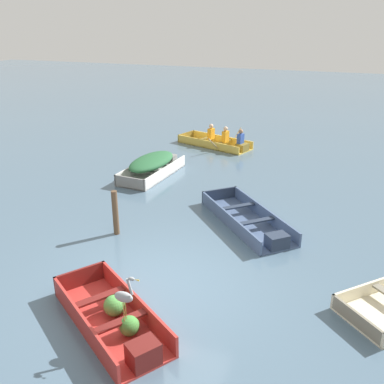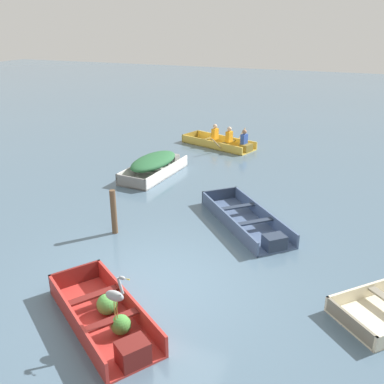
{
  "view_description": "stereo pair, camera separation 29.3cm",
  "coord_description": "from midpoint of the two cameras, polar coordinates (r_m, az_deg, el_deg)",
  "views": [
    {
      "loc": [
        3.14,
        -6.46,
        4.88
      ],
      "look_at": [
        -0.85,
        4.02,
        0.35
      ],
      "focal_mm": 40.0,
      "sensor_mm": 36.0,
      "label": 1
    },
    {
      "loc": [
        3.42,
        -6.36,
        4.88
      ],
      "look_at": [
        -0.85,
        4.02,
        0.35
      ],
      "focal_mm": 40.0,
      "sensor_mm": 36.0,
      "label": 2
    }
  ],
  "objects": [
    {
      "name": "ground_plane",
      "position": [
        8.7,
        -4.01,
        -12.2
      ],
      "size": [
        80.0,
        80.0,
        0.0
      ],
      "primitive_type": "plane",
      "color": "slate"
    },
    {
      "name": "rowboat_yellow_with_crew",
      "position": [
        17.75,
        4.58,
        6.65
      ],
      "size": [
        3.28,
        2.27,
        0.89
      ],
      "color": "#E5BC47",
      "rests_on": "ground"
    },
    {
      "name": "dinghy_red_foreground",
      "position": [
        7.7,
        -10.09,
        -16.21
      ],
      "size": [
        2.82,
        2.37,
        0.42
      ],
      "color": "#AD2D28",
      "rests_on": "ground"
    },
    {
      "name": "skiff_white_far_moored",
      "position": [
        14.41,
        -4.47,
        3.81
      ],
      "size": [
        1.3,
        2.87,
        0.69
      ],
      "color": "white",
      "rests_on": "ground"
    },
    {
      "name": "skiff_slate_blue_near_moored",
      "position": [
        10.98,
        8.19,
        -3.95
      ],
      "size": [
        3.0,
        3.1,
        0.36
      ],
      "color": "#475B7F",
      "rests_on": "ground"
    },
    {
      "name": "heron_on_dinghy",
      "position": [
        6.96,
        -8.97,
        -13.38
      ],
      "size": [
        0.45,
        0.14,
        0.84
      ],
      "color": "olive",
      "rests_on": "dinghy_red_foreground"
    },
    {
      "name": "mooring_post",
      "position": [
        10.49,
        -9.61,
        -2.64
      ],
      "size": [
        0.14,
        0.14,
        1.13
      ],
      "primitive_type": "cylinder",
      "color": "brown",
      "rests_on": "ground"
    }
  ]
}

